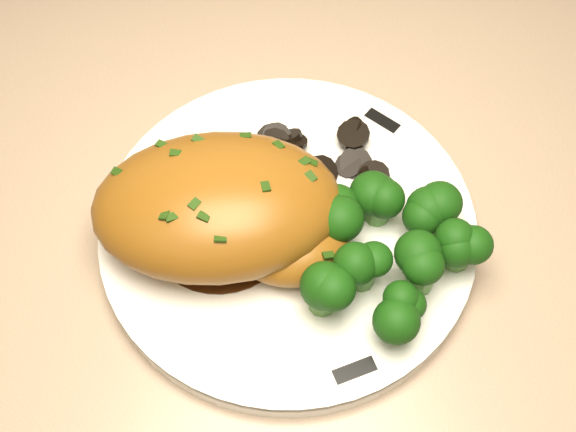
{
  "coord_description": "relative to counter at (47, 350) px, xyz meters",
  "views": [
    {
      "loc": [
        0.56,
        1.32,
        1.32
      ],
      "look_at": [
        0.57,
        1.6,
        0.86
      ],
      "focal_mm": 45.0,
      "sensor_mm": 36.0,
      "label": 1
    }
  ],
  "objects": [
    {
      "name": "counter",
      "position": [
        0.0,
        0.0,
        0.0
      ],
      "size": [
        1.91,
        0.64,
        0.95
      ],
      "color": "brown",
      "rests_on": "ground"
    },
    {
      "name": "plate",
      "position": [
        0.31,
        -0.07,
        0.42
      ],
      "size": [
        0.36,
        0.36,
        0.02
      ],
      "primitive_type": "cylinder",
      "rotation": [
        0.0,
        0.0,
        0.27
      ],
      "color": "white",
      "rests_on": "counter"
    },
    {
      "name": "rim_accent_0",
      "position": [
        0.4,
        0.02,
        0.43
      ],
      "size": [
        0.03,
        0.03,
        0.0
      ],
      "primitive_type": "cube",
      "rotation": [
        0.0,
        0.0,
        2.41
      ],
      "color": "black",
      "rests_on": "plate"
    },
    {
      "name": "rim_accent_1",
      "position": [
        0.19,
        -0.05,
        0.43
      ],
      "size": [
        0.02,
        0.03,
        0.0
      ],
      "primitive_type": "cube",
      "rotation": [
        0.0,
        0.0,
        4.5
      ],
      "color": "black",
      "rests_on": "plate"
    },
    {
      "name": "rim_accent_2",
      "position": [
        0.35,
        -0.19,
        0.43
      ],
      "size": [
        0.03,
        0.02,
        0.0
      ],
      "primitive_type": "cube",
      "rotation": [
        0.0,
        0.0,
        6.6
      ],
      "color": "black",
      "rests_on": "plate"
    },
    {
      "name": "gravy_pool",
      "position": [
        0.26,
        -0.08,
        0.43
      ],
      "size": [
        0.11,
        0.11,
        0.0
      ],
      "primitive_type": "cylinder",
      "color": "#371A0A",
      "rests_on": "plate"
    },
    {
      "name": "chicken_breast",
      "position": [
        0.27,
        -0.08,
        0.46
      ],
      "size": [
        0.19,
        0.13,
        0.07
      ],
      "rotation": [
        0.0,
        0.0,
        0.01
      ],
      "color": "#965B1A",
      "rests_on": "plate"
    },
    {
      "name": "mushroom_pile",
      "position": [
        0.34,
        -0.02,
        0.43
      ],
      "size": [
        0.11,
        0.08,
        0.03
      ],
      "color": "black",
      "rests_on": "plate"
    },
    {
      "name": "broccoli_florets",
      "position": [
        0.38,
        -0.11,
        0.46
      ],
      "size": [
        0.13,
        0.12,
        0.05
      ],
      "rotation": [
        0.0,
        0.0,
        -0.16
      ],
      "color": "#518839",
      "rests_on": "plate"
    }
  ]
}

